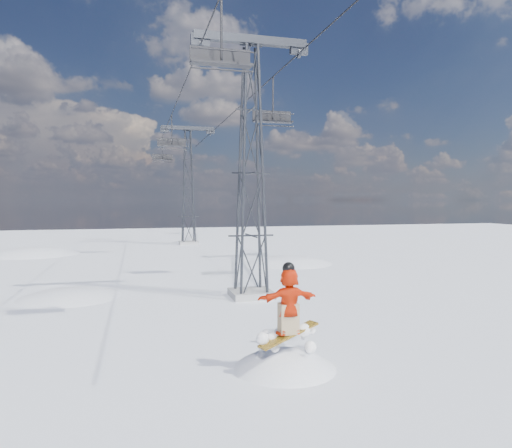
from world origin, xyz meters
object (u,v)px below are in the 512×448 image
object	(u,v)px
snowboarder_jump	(285,430)
lift_chair_near	(221,58)
lift_tower_far	(188,188)
lift_tower_near	(251,174)

from	to	relation	value
snowboarder_jump	lift_chair_near	size ratio (longest dim) A/B	2.74
lift_tower_far	snowboarder_jump	world-z (taller)	lift_tower_far
lift_tower_near	lift_chair_near	world-z (taller)	lift_tower_near
lift_tower_near	lift_tower_far	world-z (taller)	same
lift_tower_near	snowboarder_jump	distance (m)	11.18
snowboarder_jump	lift_tower_near	bearing A→B (deg)	81.70
lift_chair_near	snowboarder_jump	bearing A→B (deg)	-75.60
snowboarder_jump	lift_chair_near	distance (m)	11.19
lift_chair_near	lift_tower_near	bearing A→B (deg)	65.50
lift_chair_near	lift_tower_far	bearing A→B (deg)	85.78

